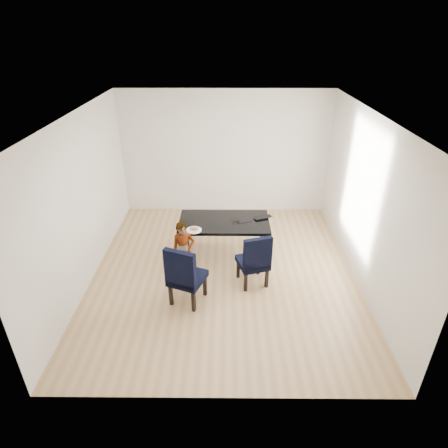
{
  "coord_description": "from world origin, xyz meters",
  "views": [
    {
      "loc": [
        0.04,
        -5.37,
        3.86
      ],
      "look_at": [
        0.0,
        0.2,
        0.85
      ],
      "focal_mm": 30.0,
      "sensor_mm": 36.0,
      "label": 1
    }
  ],
  "objects_px": {
    "plate": "(194,230)",
    "laptop": "(262,216)",
    "child": "(184,251)",
    "dining_table": "(224,239)",
    "chair_right": "(253,258)",
    "chair_left": "(187,273)"
  },
  "relations": [
    {
      "from": "dining_table",
      "to": "laptop",
      "type": "height_order",
      "value": "laptop"
    },
    {
      "from": "plate",
      "to": "dining_table",
      "type": "bearing_deg",
      "value": 34.4
    },
    {
      "from": "dining_table",
      "to": "child",
      "type": "height_order",
      "value": "child"
    },
    {
      "from": "chair_right",
      "to": "laptop",
      "type": "bearing_deg",
      "value": 60.57
    },
    {
      "from": "chair_right",
      "to": "plate",
      "type": "bearing_deg",
      "value": 139.42
    },
    {
      "from": "chair_left",
      "to": "child",
      "type": "bearing_deg",
      "value": 122.72
    },
    {
      "from": "dining_table",
      "to": "plate",
      "type": "height_order",
      "value": "plate"
    },
    {
      "from": "plate",
      "to": "laptop",
      "type": "height_order",
      "value": "laptop"
    },
    {
      "from": "chair_left",
      "to": "child",
      "type": "relative_size",
      "value": 0.97
    },
    {
      "from": "chair_right",
      "to": "chair_left",
      "type": "bearing_deg",
      "value": -172.65
    },
    {
      "from": "laptop",
      "to": "child",
      "type": "bearing_deg",
      "value": 10.32
    },
    {
      "from": "chair_right",
      "to": "plate",
      "type": "height_order",
      "value": "chair_right"
    },
    {
      "from": "chair_right",
      "to": "plate",
      "type": "relative_size",
      "value": 3.67
    },
    {
      "from": "plate",
      "to": "laptop",
      "type": "distance_m",
      "value": 1.29
    },
    {
      "from": "dining_table",
      "to": "child",
      "type": "relative_size",
      "value": 1.52
    },
    {
      "from": "chair_right",
      "to": "plate",
      "type": "distance_m",
      "value": 1.11
    },
    {
      "from": "chair_left",
      "to": "chair_right",
      "type": "relative_size",
      "value": 1.06
    },
    {
      "from": "child",
      "to": "plate",
      "type": "distance_m",
      "value": 0.41
    },
    {
      "from": "dining_table",
      "to": "chair_left",
      "type": "distance_m",
      "value": 1.37
    },
    {
      "from": "chair_left",
      "to": "laptop",
      "type": "xyz_separation_m",
      "value": [
        1.23,
        1.4,
        0.25
      ]
    },
    {
      "from": "chair_left",
      "to": "plate",
      "type": "distance_m",
      "value": 0.93
    },
    {
      "from": "plate",
      "to": "laptop",
      "type": "bearing_deg",
      "value": 23.06
    }
  ]
}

